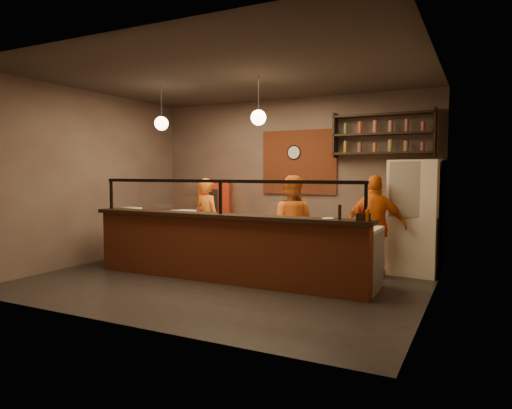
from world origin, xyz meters
The scene contains 29 objects.
floor centered at (0.00, 0.00, 0.00)m, with size 6.00×6.00×0.00m, color black.
ceiling centered at (0.00, 0.00, 3.20)m, with size 6.00×6.00×0.00m, color #3A342D.
wall_back centered at (0.00, 2.50, 1.60)m, with size 6.00×6.00×0.00m, color #6E5C51.
wall_left centered at (-3.00, 0.00, 1.60)m, with size 5.00×5.00×0.00m, color #6E5C51.
wall_right centered at (3.00, 0.00, 1.60)m, with size 5.00×5.00×0.00m, color #6E5C51.
wall_front centered at (0.00, -2.50, 1.60)m, with size 6.00×6.00×0.00m, color #6E5C51.
brick_patch centered at (0.20, 2.47, 1.90)m, with size 1.60×0.04×1.30m, color #964120.
service_counter centered at (0.00, -0.30, 0.50)m, with size 4.60×0.25×1.00m, color #964120.
counter_ledge centered at (0.00, -0.30, 1.03)m, with size 4.70×0.37×0.06m, color black.
worktop_cabinet centered at (0.00, 0.20, 0.42)m, with size 4.60×0.75×0.85m, color gray.
worktop centered at (0.00, 0.20, 0.88)m, with size 4.60×0.75×0.05m, color white.
sneeze_guard centered at (0.00, -0.30, 1.37)m, with size 4.50×0.05×0.52m.
wall_shelving centered at (1.90, 2.32, 2.40)m, with size 1.84×0.28×0.85m.
wall_clock centered at (0.10, 2.46, 2.10)m, with size 0.30×0.30×0.04m, color black.
pendant_left centered at (-1.50, 0.20, 2.55)m, with size 0.24×0.24×0.77m.
pendant_right centered at (0.40, 0.20, 2.55)m, with size 0.24×0.24×0.77m.
cook_left centered at (-1.10, 1.04, 0.79)m, with size 0.58×0.38×1.58m, color orange.
cook_mid centered at (0.71, 0.80, 0.82)m, with size 0.80×0.62×1.64m, color #CA5B13.
cook_right centered at (2.05, 1.11, 0.83)m, with size 0.97×0.40×1.65m, color orange.
fridge centered at (2.60, 1.68, 0.95)m, with size 0.79×0.74×1.90m, color beige.
red_cooler centered at (-1.59, 2.15, 0.76)m, with size 0.65×0.59×1.51m, color #B4230C.
pizza_dough centered at (0.32, 0.19, 0.91)m, with size 0.56×0.56×0.01m, color #F3E5CE.
prep_tub_a centered at (-2.15, 0.12, 0.98)m, with size 0.32×0.25×0.16m, color silver.
prep_tub_b centered at (-1.18, 0.16, 0.97)m, with size 0.27×0.21×0.13m, color silver.
prep_tub_c centered at (-0.97, 0.14, 0.97)m, with size 0.30×0.24×0.15m, color white.
rolling_pin centered at (-1.22, 0.14, 0.93)m, with size 0.06×0.06×0.35m, color gold.
condiment_caddy centered at (2.20, -0.34, 1.11)m, with size 0.18×0.14×0.10m, color black.
pepper_mill centered at (1.88, -0.34, 1.16)m, with size 0.04×0.04×0.20m, color black.
small_plate centered at (1.71, -0.29, 1.07)m, with size 0.16×0.16×0.01m, color silver.
Camera 1 is at (3.60, -6.27, 1.69)m, focal length 32.00 mm.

